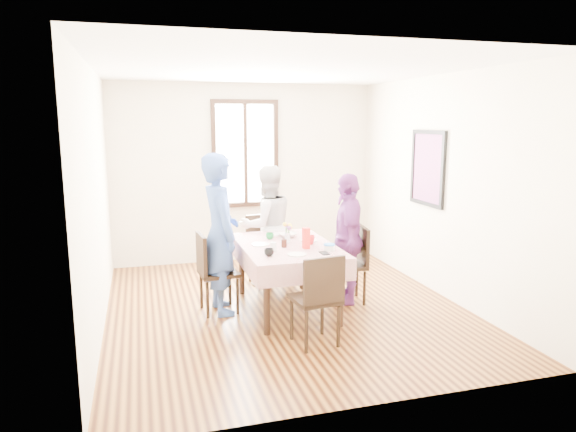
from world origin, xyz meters
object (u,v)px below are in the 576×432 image
(chair_right, at_px, (347,265))
(chair_far, at_px, (266,250))
(dining_table, at_px, (287,277))
(chair_left, at_px, (219,273))
(person_right, at_px, (346,239))
(chair_near, at_px, (315,299))
(person_far, at_px, (266,226))
(person_left, at_px, (220,234))

(chair_right, xyz_separation_m, chair_far, (-0.76, 0.95, 0.00))
(dining_table, distance_m, chair_left, 0.78)
(chair_left, xyz_separation_m, person_right, (1.51, -0.09, 0.32))
(dining_table, relative_size, chair_near, 1.59)
(chair_left, xyz_separation_m, chair_near, (0.76, -1.13, 0.00))
(dining_table, bearing_deg, person_right, 3.49)
(dining_table, xyz_separation_m, chair_near, (0.00, -1.00, 0.08))
(chair_left, xyz_separation_m, chair_right, (1.53, -0.09, 0.00))
(dining_table, xyz_separation_m, chair_right, (0.76, 0.05, 0.08))
(chair_left, bearing_deg, dining_table, 75.00)
(chair_far, distance_m, person_right, 1.25)
(person_far, bearing_deg, dining_table, 79.14)
(chair_far, distance_m, person_left, 1.22)
(chair_far, bearing_deg, person_left, 39.21)
(person_far, bearing_deg, chair_right, 118.45)
(chair_near, relative_size, person_left, 0.50)
(chair_left, bearing_deg, person_right, 81.64)
(chair_near, bearing_deg, person_right, 46.81)
(person_far, bearing_deg, person_right, 117.70)
(chair_left, xyz_separation_m, chair_far, (0.76, 0.86, 0.00))
(chair_near, height_order, person_right, person_right)
(chair_far, xyz_separation_m, person_far, (0.00, -0.02, 0.34))
(chair_right, distance_m, person_right, 0.32)
(dining_table, bearing_deg, chair_right, 3.39)
(chair_left, distance_m, chair_far, 1.15)
(chair_near, height_order, person_left, person_left)
(dining_table, xyz_separation_m, person_right, (0.74, 0.05, 0.40))
(dining_table, xyz_separation_m, person_far, (0.00, 0.98, 0.42))
(chair_far, bearing_deg, person_far, 80.05)
(dining_table, distance_m, person_far, 1.06)
(chair_far, bearing_deg, chair_right, 118.82)
(dining_table, distance_m, person_left, 0.92)
(person_left, xyz_separation_m, person_right, (1.49, -0.09, -0.13))
(chair_far, relative_size, person_far, 0.58)
(person_right, bearing_deg, dining_table, -68.65)
(chair_near, bearing_deg, dining_table, 82.34)
(chair_left, relative_size, chair_near, 1.00)
(dining_table, bearing_deg, chair_far, 90.00)
(chair_left, relative_size, chair_right, 1.00)
(chair_far, xyz_separation_m, person_right, (0.74, -0.95, 0.32))
(chair_right, bearing_deg, chair_far, 46.95)
(chair_left, relative_size, person_right, 0.59)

